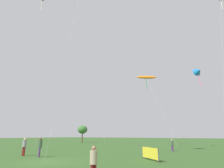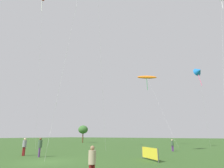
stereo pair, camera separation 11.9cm
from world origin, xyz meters
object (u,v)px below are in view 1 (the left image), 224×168
Objects in this scene: kite_flying_1 at (198,71)px; person_standing_2 at (40,146)px; kite_flying_5 at (146,77)px; event_banner at (150,153)px; person_standing_4 at (24,145)px; person_standing_3 at (172,144)px; park_tree_0 at (83,130)px; person_standing_1 at (94,161)px.

person_standing_2 is at bearing -119.50° from kite_flying_1.
person_standing_2 is at bearing -92.46° from kite_flying_5.
kite_flying_5 is at bearing -48.24° from person_standing_2.
person_standing_4 is at bearing -163.36° from event_banner.
person_standing_3 is 0.86× the size of person_standing_4.
kite_flying_5 is (-8.16, 12.22, 14.30)m from person_standing_3.
person_standing_2 reaches higher than person_standing_4.
kite_flying_5 is 3.23× the size of park_tree_0.
person_standing_1 is 30.55m from kite_flying_1.
event_banner is (-0.75, 8.94, -0.34)m from person_standing_1.
person_standing_2 is 0.81× the size of event_banner.
person_standing_4 is at bearing 60.91° from person_standing_3.
kite_flying_1 is 0.89× the size of kite_flying_5.
person_standing_4 is (-2.49, -0.12, -0.03)m from person_standing_2.
person_standing_2 is 28.73m from kite_flying_1.
kite_flying_5 is at bearing -143.39° from person_standing_1.
kite_flying_5 reaches higher than park_tree_0.
person_standing_1 is at bearing -47.79° from park_tree_0.
park_tree_0 is 41.45m from event_banner.
person_standing_1 is 0.89× the size of person_standing_4.
park_tree_0 reaches higher than person_standing_4.
person_standing_3 is at bearing -139.40° from person_standing_4.
event_banner is (12.77, 3.82, -0.46)m from person_standing_4.
kite_flying_5 reaches higher than person_standing_3.
person_standing_1 is 0.12× the size of kite_flying_1.
person_standing_4 is at bearing -58.36° from park_tree_0.
kite_flying_1 is 22.94m from event_banner.
person_standing_1 is 0.10× the size of kite_flying_5.
person_standing_4 is at bearing 46.93° from person_standing_2.
kite_flying_1 is at bearing -75.27° from person_standing_2.
person_standing_4 is 0.11× the size of kite_flying_5.
event_banner is at bearing -40.21° from park_tree_0.
person_standing_1 reaches higher than person_standing_3.
kite_flying_1 reaches higher than park_tree_0.
event_banner is at bearing 105.27° from person_standing_3.
person_standing_2 is at bearing -160.21° from event_banner.
person_standing_4 is 13.34m from event_banner.
event_banner is at bearing -115.99° from person_standing_2.
park_tree_0 is at bearing 167.15° from kite_flying_1.
kite_flying_5 is at bearing -9.57° from park_tree_0.
person_standing_2 is 2.49m from person_standing_4.
person_standing_1 is at bearing -161.19° from person_standing_2.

